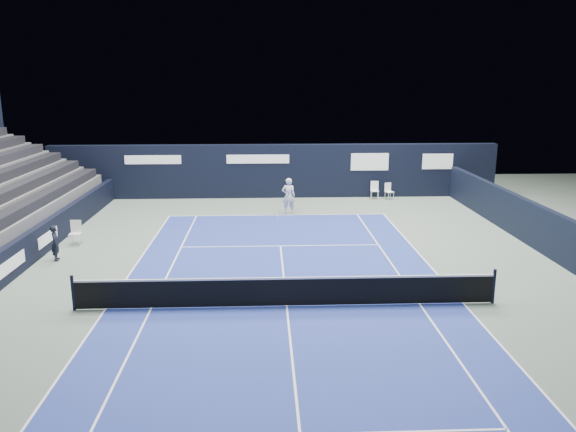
# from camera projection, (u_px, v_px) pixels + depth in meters

# --- Properties ---
(ground) EXTENTS (48.00, 48.00, 0.00)m
(ground) POSITION_uv_depth(u_px,v_px,m) (284.00, 283.00, 19.10)
(ground) COLOR #546358
(ground) RESTS_ON ground
(court_surface) EXTENTS (10.97, 23.77, 0.01)m
(court_surface) POSITION_uv_depth(u_px,v_px,m) (287.00, 306.00, 17.16)
(court_surface) COLOR navy
(court_surface) RESTS_ON ground
(enclosure_wall_right) EXTENTS (0.30, 22.00, 1.80)m
(enclosure_wall_right) POSITION_uv_depth(u_px,v_px,m) (534.00, 225.00, 23.21)
(enclosure_wall_right) COLOR black
(enclosure_wall_right) RESTS_ON ground
(folding_chair_back_a) EXTENTS (0.49, 0.47, 1.02)m
(folding_chair_back_a) POSITION_uv_depth(u_px,v_px,m) (375.00, 189.00, 32.57)
(folding_chair_back_a) COLOR white
(folding_chair_back_a) RESTS_ON ground
(folding_chair_back_b) EXTENTS (0.54, 0.53, 0.95)m
(folding_chair_back_b) POSITION_uv_depth(u_px,v_px,m) (389.00, 190.00, 32.44)
(folding_chair_back_b) COLOR white
(folding_chair_back_b) RESTS_ON ground
(line_judge_chair) EXTENTS (0.45, 0.44, 1.02)m
(line_judge_chair) POSITION_uv_depth(u_px,v_px,m) (76.00, 231.00, 23.52)
(line_judge_chair) COLOR silver
(line_judge_chair) RESTS_ON ground
(line_judge) EXTENTS (0.42, 0.55, 1.37)m
(line_judge) POSITION_uv_depth(u_px,v_px,m) (56.00, 243.00, 21.39)
(line_judge) COLOR black
(line_judge) RESTS_ON ground
(court_markings) EXTENTS (11.03, 23.83, 0.00)m
(court_markings) POSITION_uv_depth(u_px,v_px,m) (287.00, 306.00, 17.16)
(court_markings) COLOR white
(court_markings) RESTS_ON court_surface
(tennis_net) EXTENTS (12.90, 0.10, 1.10)m
(tennis_net) POSITION_uv_depth(u_px,v_px,m) (287.00, 291.00, 17.04)
(tennis_net) COLOR black
(tennis_net) RESTS_ON ground
(back_sponsor_wall) EXTENTS (26.00, 0.63, 3.10)m
(back_sponsor_wall) POSITION_uv_depth(u_px,v_px,m) (275.00, 171.00, 32.81)
(back_sponsor_wall) COLOR black
(back_sponsor_wall) RESTS_ON ground
(side_barrier_left) EXTENTS (0.33, 22.00, 1.20)m
(side_barrier_left) POSITION_uv_depth(u_px,v_px,m) (44.00, 238.00, 22.42)
(side_barrier_left) COLOR black
(side_barrier_left) RESTS_ON ground
(tennis_player) EXTENTS (0.69, 0.84, 1.88)m
(tennis_player) POSITION_uv_depth(u_px,v_px,m) (288.00, 196.00, 28.78)
(tennis_player) COLOR silver
(tennis_player) RESTS_ON ground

